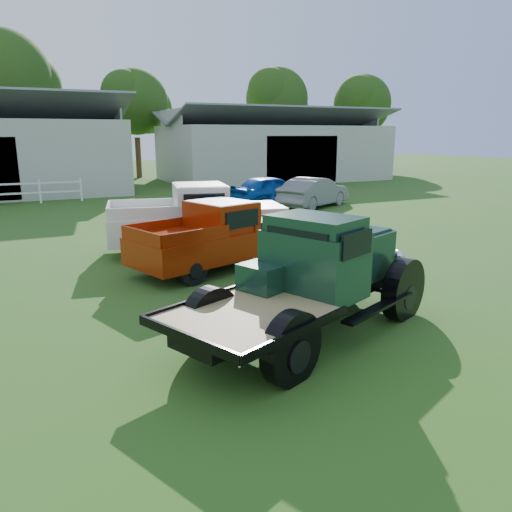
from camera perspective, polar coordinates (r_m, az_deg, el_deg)
name	(u,v)px	position (r m, az deg, el deg)	size (l,w,h in m)	color
ground	(274,326)	(9.34, 2.09, -8.00)	(120.00, 120.00, 0.00)	#355622
shed_right	(273,145)	(39.09, 1.95, 12.57)	(16.80, 9.20, 5.20)	#A4A49E
tree_b	(7,101)	(41.73, -26.54, 15.59)	(6.90, 6.90, 11.50)	#1E4710
tree_c	(136,120)	(41.67, -13.51, 14.90)	(5.40, 5.40, 9.00)	#1E4710
tree_d	(277,116)	(47.16, 2.37, 15.70)	(6.00, 6.00, 10.00)	#1E4710
tree_e	(361,119)	(49.78, 11.96, 15.04)	(5.70, 5.70, 9.50)	#1E4710
vintage_flatbed	(310,277)	(8.67, 6.22, -2.41)	(5.34, 2.11, 2.11)	#173828
red_pickup	(219,235)	(13.10, -4.28, 2.45)	(4.90, 1.88, 1.79)	maroon
white_pickup	(197,219)	(15.08, -6.75, 4.27)	(5.38, 2.09, 1.98)	silver
misc_car_blue	(271,190)	(25.16, 1.69, 7.57)	(1.71, 4.24, 1.44)	#0843A1
misc_car_grey	(314,192)	(24.33, 6.66, 7.24)	(1.51, 4.33, 1.43)	slate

